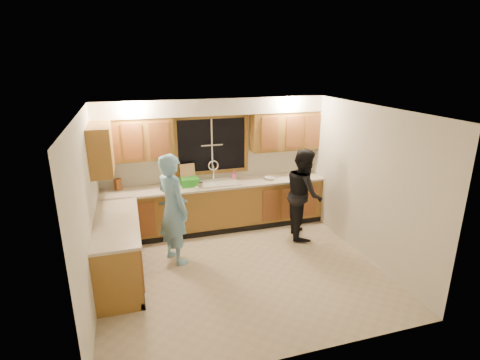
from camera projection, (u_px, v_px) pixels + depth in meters
The scene contains 26 objects.
floor at pixel (241, 269), 5.89m from camera, with size 4.20×4.20×0.00m, color #BFAD93.
ceiling at pixel (241, 109), 5.12m from camera, with size 4.20×4.20×0.00m, color white.
wall_back at pixel (212, 163), 7.24m from camera, with size 4.20×4.20×0.00m, color silver.
wall_left at pixel (88, 211), 4.93m from camera, with size 3.80×3.80×0.00m, color silver.
wall_right at pixel (364, 182), 6.08m from camera, with size 3.80×3.80×0.00m, color silver.
base_cabinets_back at pixel (217, 207), 7.21m from camera, with size 4.20×0.60×0.88m, color olive.
base_cabinets_left at pixel (119, 250), 5.58m from camera, with size 0.60×1.90×0.88m, color olive.
countertop_back at pixel (216, 185), 7.06m from camera, with size 4.20×0.63×0.04m, color beige.
countertop_left at pixel (116, 222), 5.44m from camera, with size 0.63×1.90×0.04m, color beige.
upper_cabinets_left at pixel (134, 139), 6.52m from camera, with size 1.35×0.33×0.75m, color olive.
upper_cabinets_right at pixel (285, 131), 7.30m from camera, with size 1.35×0.33×0.75m, color olive.
upper_cabinets_return at pixel (101, 149), 5.82m from camera, with size 0.33×0.90×0.75m, color olive.
soffit at pixel (213, 106), 6.74m from camera, with size 4.20×0.35×0.30m, color white.
window_frame at pixel (212, 145), 7.12m from camera, with size 1.44×0.03×1.14m.
sink at pixel (216, 186), 7.09m from camera, with size 0.86×0.52×0.57m.
dishwasher at pixel (172, 214), 6.98m from camera, with size 0.60×0.56×0.82m, color white.
stove at pixel (118, 269), 5.06m from camera, with size 0.58×0.75×0.90m, color white.
man at pixel (173, 209), 5.90m from camera, with size 0.66×0.43×1.80m, color #75B3DE.
woman at pixel (304, 193), 6.81m from camera, with size 0.81×0.63×1.66m, color black.
knife_block at pixel (118, 184), 6.71m from camera, with size 0.11×0.09×0.20m, color #965429.
cutting_board at pixel (188, 174), 6.99m from camera, with size 0.29×0.02×0.38m, color tan.
dish_crate at pixel (190, 182), 6.93m from camera, with size 0.32×0.30×0.15m, color green.
soap_bottle at pixel (234, 175), 7.28m from camera, with size 0.09×0.09×0.19m, color #F15B9D.
bowl at pixel (270, 178), 7.29m from camera, with size 0.19×0.19×0.05m, color silver.
can_left at pixel (199, 186), 6.75m from camera, with size 0.06×0.06×0.11m, color #C4B697.
can_right at pixel (201, 186), 6.75m from camera, with size 0.07×0.07×0.12m, color #C4B697.
Camera 1 is at (-1.51, -4.95, 3.15)m, focal length 28.00 mm.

